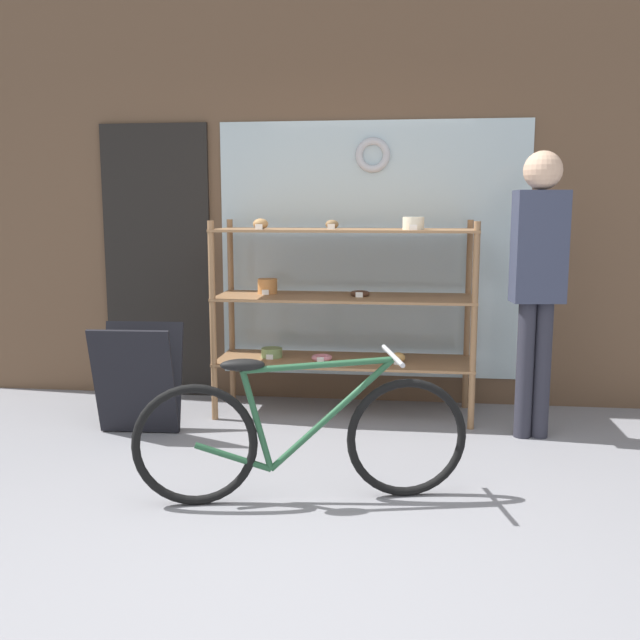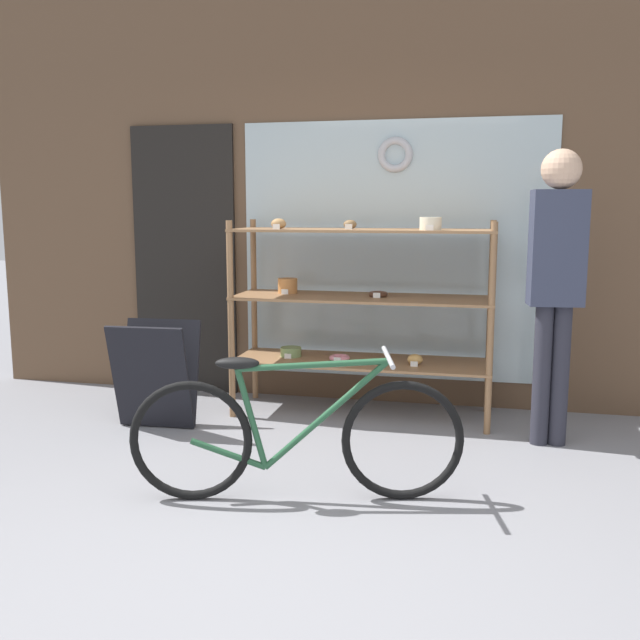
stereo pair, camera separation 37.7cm
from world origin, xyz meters
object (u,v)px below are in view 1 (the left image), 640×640
object	(u,v)px
display_case	(341,299)
pedestrian	(538,269)
bicycle	(301,436)
sandwich_board	(138,379)

from	to	relation	value
display_case	pedestrian	size ratio (longest dim) A/B	1.00
display_case	bicycle	world-z (taller)	display_case
display_case	pedestrian	xyz separation A→B (m)	(1.27, -0.38, 0.26)
display_case	pedestrian	world-z (taller)	pedestrian
bicycle	pedestrian	world-z (taller)	pedestrian
display_case	sandwich_board	distance (m)	1.49
sandwich_board	pedestrian	distance (m)	2.66
sandwich_board	display_case	bearing A→B (deg)	22.78
bicycle	sandwich_board	size ratio (longest dim) A/B	2.33
pedestrian	sandwich_board	bearing A→B (deg)	178.21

